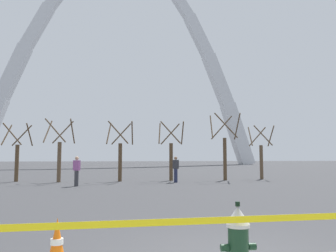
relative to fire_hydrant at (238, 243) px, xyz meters
name	(u,v)px	position (x,y,z in m)	size (l,w,h in m)	color
fire_hydrant	(238,243)	(0.00, 0.00, 0.00)	(0.46, 0.48, 0.99)	black
caution_tape_barrier	(249,233)	(0.07, -0.20, 0.16)	(6.66, 0.19, 0.88)	#232326
traffic_cone_by_hydrant	(57,246)	(-2.32, 0.70, -0.11)	(0.36, 0.36, 0.73)	black
monument_arch	(121,67)	(0.14, 63.34, 19.09)	(55.15, 2.66, 44.33)	silver
tree_far_left	(17,156)	(-7.51, 18.91, 1.17)	(1.71, 1.72, 3.69)	brown
tree_left_mid	(59,154)	(-4.77, 17.92, 1.27)	(1.81, 1.82, 3.91)	brown
tree_center_left	(120,155)	(-1.01, 17.98, 1.23)	(1.77, 1.78, 3.83)	brown
tree_center_right	(171,154)	(2.37, 18.24, 1.26)	(1.80, 1.81, 3.89)	brown
tree_right_mid	(225,151)	(6.01, 17.95, 1.52)	(2.06, 2.07, 4.48)	brown
tree_far_right	(261,155)	(8.94, 18.63, 1.21)	(1.74, 1.75, 3.77)	brown
pedestrian_walking_left	(77,171)	(-3.40, 14.72, 0.35)	(0.39, 0.34, 1.59)	#38383D
pedestrian_standing_center	(176,169)	(2.35, 16.48, 0.35)	(0.38, 0.38, 1.59)	#232847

